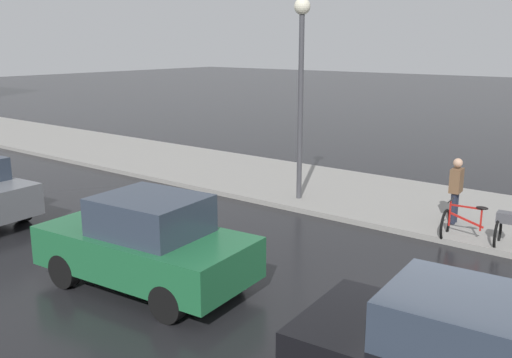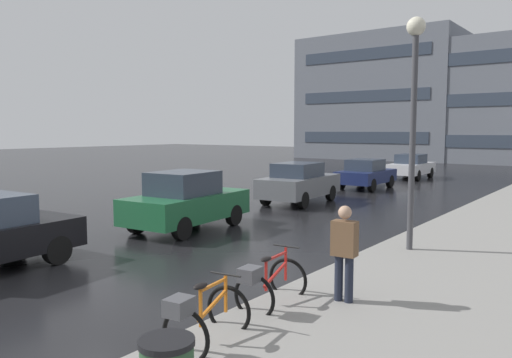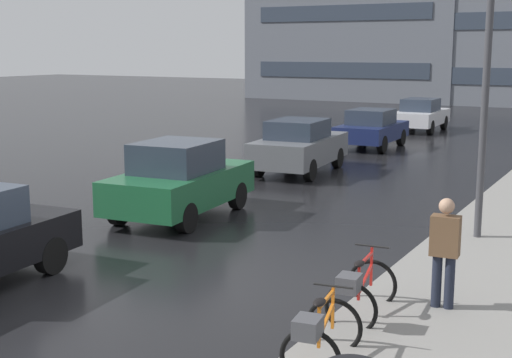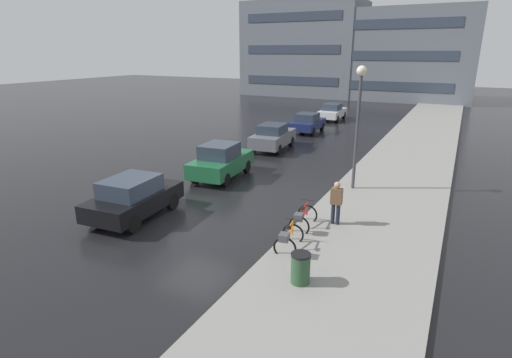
{
  "view_description": "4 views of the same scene",
  "coord_description": "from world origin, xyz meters",
  "px_view_note": "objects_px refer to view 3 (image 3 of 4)",
  "views": [
    {
      "loc": [
        -8.42,
        -2.59,
        4.39
      ],
      "look_at": [
        0.49,
        4.42,
        1.66
      ],
      "focal_mm": 40.0,
      "sensor_mm": 36.0,
      "label": 1
    },
    {
      "loc": [
        8.51,
        -5.45,
        2.95
      ],
      "look_at": [
        0.27,
        5.45,
        1.61
      ],
      "focal_mm": 35.0,
      "sensor_mm": 36.0,
      "label": 2
    },
    {
      "loc": [
        7.28,
        -7.94,
        3.78
      ],
      "look_at": [
        1.14,
        2.97,
        1.48
      ],
      "focal_mm": 50.0,
      "sensor_mm": 36.0,
      "label": 3
    },
    {
      "loc": [
        8.37,
        -11.24,
        6.09
      ],
      "look_at": [
        1.5,
        2.07,
        1.26
      ],
      "focal_mm": 28.0,
      "sensor_mm": 36.0,
      "label": 4
    }
  ],
  "objects_px": {
    "car_green": "(180,180)",
    "car_grey": "(299,146)",
    "streetlamp": "(488,49)",
    "bicycle_second": "(359,291)",
    "car_white": "(421,115)",
    "pedestrian": "(445,250)",
    "bicycle_nearest": "(320,336)",
    "car_navy": "(372,128)"
  },
  "relations": [
    {
      "from": "car_grey",
      "to": "car_green",
      "type": "bearing_deg",
      "value": -87.91
    },
    {
      "from": "car_green",
      "to": "car_grey",
      "type": "distance_m",
      "value": 6.67
    },
    {
      "from": "car_green",
      "to": "streetlamp",
      "type": "height_order",
      "value": "streetlamp"
    },
    {
      "from": "pedestrian",
      "to": "bicycle_nearest",
      "type": "bearing_deg",
      "value": -106.19
    },
    {
      "from": "car_grey",
      "to": "car_navy",
      "type": "relative_size",
      "value": 1.13
    },
    {
      "from": "bicycle_nearest",
      "to": "car_grey",
      "type": "relative_size",
      "value": 0.33
    },
    {
      "from": "car_navy",
      "to": "pedestrian",
      "type": "distance_m",
      "value": 17.66
    },
    {
      "from": "car_white",
      "to": "streetlamp",
      "type": "bearing_deg",
      "value": -70.27
    },
    {
      "from": "car_grey",
      "to": "streetlamp",
      "type": "xyz_separation_m",
      "value": [
        6.65,
        -5.67,
        2.95
      ]
    },
    {
      "from": "streetlamp",
      "to": "bicycle_nearest",
      "type": "bearing_deg",
      "value": -92.73
    },
    {
      "from": "bicycle_nearest",
      "to": "car_grey",
      "type": "xyz_separation_m",
      "value": [
        -6.32,
        12.45,
        0.33
      ]
    },
    {
      "from": "car_navy",
      "to": "car_white",
      "type": "height_order",
      "value": "car_white"
    },
    {
      "from": "bicycle_second",
      "to": "streetlamp",
      "type": "relative_size",
      "value": 0.27
    },
    {
      "from": "bicycle_nearest",
      "to": "car_grey",
      "type": "bearing_deg",
      "value": 116.93
    },
    {
      "from": "bicycle_nearest",
      "to": "car_navy",
      "type": "bearing_deg",
      "value": 108.57
    },
    {
      "from": "bicycle_nearest",
      "to": "streetlamp",
      "type": "bearing_deg",
      "value": 87.27
    },
    {
      "from": "car_grey",
      "to": "pedestrian",
      "type": "relative_size",
      "value": 2.49
    },
    {
      "from": "car_grey",
      "to": "car_white",
      "type": "xyz_separation_m",
      "value": [
        0.02,
        12.8,
        -0.07
      ]
    },
    {
      "from": "bicycle_nearest",
      "to": "streetlamp",
      "type": "relative_size",
      "value": 0.26
    },
    {
      "from": "bicycle_nearest",
      "to": "car_grey",
      "type": "distance_m",
      "value": 13.97
    },
    {
      "from": "car_white",
      "to": "bicycle_second",
      "type": "bearing_deg",
      "value": -75.41
    },
    {
      "from": "pedestrian",
      "to": "car_green",
      "type": "bearing_deg",
      "value": 154.86
    },
    {
      "from": "bicycle_nearest",
      "to": "pedestrian",
      "type": "distance_m",
      "value": 2.73
    },
    {
      "from": "car_grey",
      "to": "streetlamp",
      "type": "height_order",
      "value": "streetlamp"
    },
    {
      "from": "bicycle_nearest",
      "to": "bicycle_second",
      "type": "height_order",
      "value": "bicycle_second"
    },
    {
      "from": "car_grey",
      "to": "car_navy",
      "type": "xyz_separation_m",
      "value": [
        0.02,
        6.32,
        -0.07
      ]
    },
    {
      "from": "car_navy",
      "to": "pedestrian",
      "type": "relative_size",
      "value": 2.2
    },
    {
      "from": "car_green",
      "to": "car_grey",
      "type": "relative_size",
      "value": 0.97
    },
    {
      "from": "car_green",
      "to": "car_navy",
      "type": "bearing_deg",
      "value": 90.99
    },
    {
      "from": "car_grey",
      "to": "car_navy",
      "type": "distance_m",
      "value": 6.32
    },
    {
      "from": "bicycle_second",
      "to": "streetlamp",
      "type": "xyz_separation_m",
      "value": [
        0.5,
        5.06,
        3.29
      ]
    },
    {
      "from": "car_white",
      "to": "streetlamp",
      "type": "height_order",
      "value": "streetlamp"
    },
    {
      "from": "pedestrian",
      "to": "streetlamp",
      "type": "xyz_separation_m",
      "value": [
        -0.43,
        4.2,
        2.79
      ]
    },
    {
      "from": "car_green",
      "to": "car_white",
      "type": "bearing_deg",
      "value": 90.65
    },
    {
      "from": "car_green",
      "to": "car_white",
      "type": "distance_m",
      "value": 19.47
    },
    {
      "from": "streetlamp",
      "to": "car_green",
      "type": "bearing_deg",
      "value": -171.16
    },
    {
      "from": "bicycle_second",
      "to": "car_grey",
      "type": "xyz_separation_m",
      "value": [
        -6.15,
        10.73,
        0.33
      ]
    },
    {
      "from": "car_grey",
      "to": "car_white",
      "type": "bearing_deg",
      "value": 89.91
    },
    {
      "from": "car_white",
      "to": "streetlamp",
      "type": "xyz_separation_m",
      "value": [
        6.63,
        -18.47,
        3.02
      ]
    },
    {
      "from": "bicycle_second",
      "to": "car_grey",
      "type": "relative_size",
      "value": 0.34
    },
    {
      "from": "car_grey",
      "to": "car_white",
      "type": "relative_size",
      "value": 1.07
    },
    {
      "from": "bicycle_second",
      "to": "car_white",
      "type": "distance_m",
      "value": 24.32
    }
  ]
}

